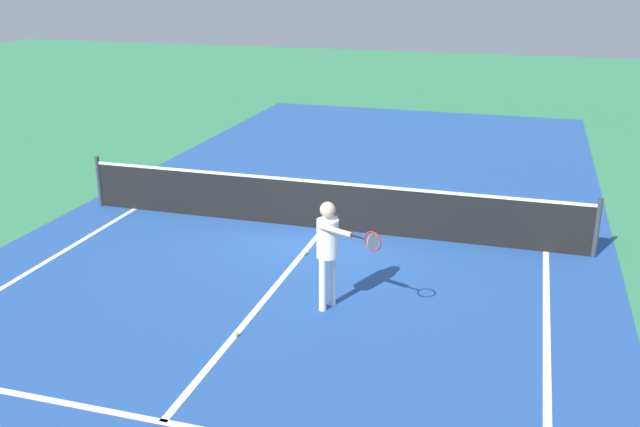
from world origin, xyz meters
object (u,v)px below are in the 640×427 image
player_near (329,244)px  tennis_ball_mid_court (236,334)px  net (324,204)px  tennis_ball_near_net (305,254)px

player_near → tennis_ball_mid_court: size_ratio=24.98×
player_near → net: bearing=107.6°
tennis_ball_mid_court → tennis_ball_near_net: bearing=89.6°
player_near → tennis_ball_near_net: player_near is taller
net → tennis_ball_near_net: net is taller
net → player_near: bearing=-72.4°
player_near → tennis_ball_mid_court: player_near is taller
net → player_near: player_near is taller
tennis_ball_mid_court → tennis_ball_near_net: 3.01m
net → tennis_ball_mid_court: net is taller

